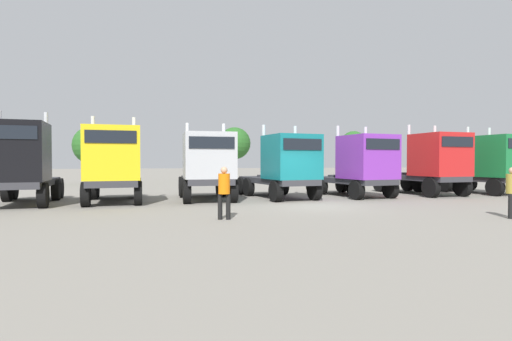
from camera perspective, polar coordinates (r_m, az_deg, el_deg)
The scene contains 13 objects.
ground at distance 17.96m, azimuth 8.25°, elevation -5.08°, with size 200.00×200.00×0.00m, color gray.
semi_truck_black at distance 20.54m, azimuth -30.76°, elevation 0.98°, with size 2.97×6.16×4.30m.
semi_truck_yellow at distance 19.96m, azimuth -19.76°, elevation 0.92°, with size 2.80×6.05×4.18m.
semi_truck_silver at distance 20.20m, azimuth -6.97°, elevation 0.76°, with size 2.65×5.78×3.99m.
semi_truck_teal at distance 21.05m, azimuth 4.22°, elevation 0.67°, with size 3.34×6.29×3.95m.
semi_truck_purple at distance 22.82m, azimuth 14.81°, elevation 0.79°, with size 3.23×6.11×4.01m.
semi_truck_red at distance 25.42m, azimuth 23.91°, elevation 1.01°, with size 2.88×6.07×4.18m.
semi_truck_green at distance 28.17m, azimuth 30.60°, elevation 0.87°, with size 3.30×6.12×4.14m.
visitor_in_hivis at distance 13.69m, azimuth -4.59°, elevation -2.62°, with size 0.50×0.50×1.82m.
visitor_with_camera at distance 16.55m, azimuth 32.84°, elevation -2.20°, with size 0.53×0.53×1.80m.
oak_far_left at distance 37.87m, azimuth -22.39°, elevation 3.34°, with size 3.35×3.35×5.09m.
oak_far_centre at distance 39.72m, azimuth -3.09°, elevation 3.88°, with size 3.18×3.18×5.40m.
oak_far_right at distance 43.74m, azimuth 13.80°, elevation 3.61°, with size 2.82×2.82×5.23m.
Camera 1 is at (-6.91, -16.46, 2.00)m, focal length 27.92 mm.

